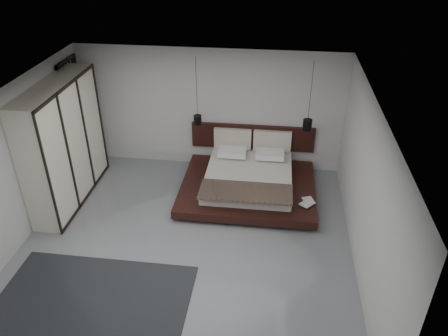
# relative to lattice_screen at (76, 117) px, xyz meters

# --- Properties ---
(floor) EXTENTS (6.00, 6.00, 0.00)m
(floor) POSITION_rel_lattice_screen_xyz_m (2.95, -2.45, -1.30)
(floor) COLOR gray
(floor) RESTS_ON ground
(ceiling) EXTENTS (6.00, 6.00, 0.00)m
(ceiling) POSITION_rel_lattice_screen_xyz_m (2.95, -2.45, 1.50)
(ceiling) COLOR white
(ceiling) RESTS_ON wall_back
(wall_back) EXTENTS (6.00, 0.00, 6.00)m
(wall_back) POSITION_rel_lattice_screen_xyz_m (2.95, 0.55, 0.10)
(wall_back) COLOR silver
(wall_back) RESTS_ON floor
(wall_front) EXTENTS (6.00, 0.00, 6.00)m
(wall_front) POSITION_rel_lattice_screen_xyz_m (2.95, -5.45, 0.10)
(wall_front) COLOR silver
(wall_front) RESTS_ON floor
(wall_left) EXTENTS (0.00, 6.00, 6.00)m
(wall_left) POSITION_rel_lattice_screen_xyz_m (-0.05, -2.45, 0.10)
(wall_left) COLOR silver
(wall_left) RESTS_ON floor
(wall_right) EXTENTS (0.00, 6.00, 6.00)m
(wall_right) POSITION_rel_lattice_screen_xyz_m (5.95, -2.45, 0.10)
(wall_right) COLOR silver
(wall_right) RESTS_ON floor
(lattice_screen) EXTENTS (0.05, 0.90, 2.60)m
(lattice_screen) POSITION_rel_lattice_screen_xyz_m (0.00, 0.00, 0.00)
(lattice_screen) COLOR black
(lattice_screen) RESTS_ON floor
(bed) EXTENTS (2.82, 2.41, 1.08)m
(bed) POSITION_rel_lattice_screen_xyz_m (3.95, -0.54, -1.01)
(bed) COLOR black
(bed) RESTS_ON floor
(book_lower) EXTENTS (0.28, 0.33, 0.03)m
(book_lower) POSITION_rel_lattice_screen_xyz_m (5.10, -1.20, -1.03)
(book_lower) COLOR #99724C
(book_lower) RESTS_ON bed
(book_upper) EXTENTS (0.35, 0.35, 0.02)m
(book_upper) POSITION_rel_lattice_screen_xyz_m (5.08, -1.23, -1.00)
(book_upper) COLOR #99724C
(book_upper) RESTS_ON book_lower
(pendant_left) EXTENTS (0.17, 0.17, 1.47)m
(pendant_left) POSITION_rel_lattice_screen_xyz_m (2.79, -0.10, 0.14)
(pendant_left) COLOR black
(pendant_left) RESTS_ON ceiling
(pendant_right) EXTENTS (0.19, 0.19, 1.47)m
(pendant_right) POSITION_rel_lattice_screen_xyz_m (5.10, -0.10, 0.15)
(pendant_right) COLOR black
(pendant_right) RESTS_ON ceiling
(wardrobe) EXTENTS (0.60, 2.56, 2.51)m
(wardrobe) POSITION_rel_lattice_screen_xyz_m (0.25, -1.20, -0.04)
(wardrobe) COLOR silver
(wardrobe) RESTS_ON floor
(rug) EXTENTS (3.05, 2.19, 0.01)m
(rug) POSITION_rel_lattice_screen_xyz_m (1.75, -4.10, -1.29)
(rug) COLOR black
(rug) RESTS_ON floor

